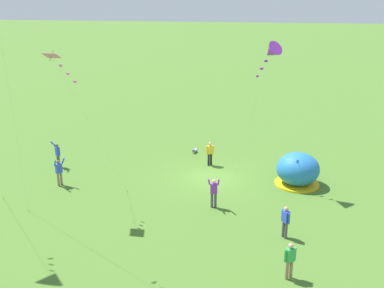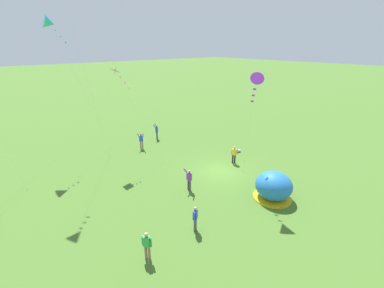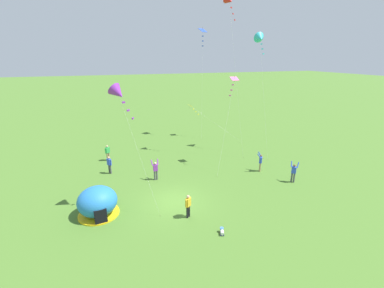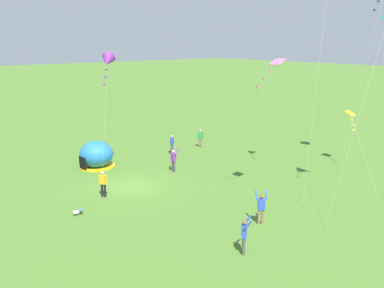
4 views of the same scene
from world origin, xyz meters
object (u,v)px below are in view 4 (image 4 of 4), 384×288
person_far_back (103,183)px  kite_pink (273,69)px  kite_purple (108,61)px  person_arms_raised (261,207)px  person_flying_kite (244,235)px  person_watching_sky (172,143)px  popup_tent (96,155)px  person_near_tent (200,137)px  kite_yellow (352,117)px  person_strolling (174,159)px  toddler_crawling (78,212)px

person_far_back → kite_pink: bearing=47.1°
kite_purple → person_arms_raised: bearing=9.4°
person_flying_kite → person_watching_sky: person_flying_kite is taller
popup_tent → person_near_tent: 10.22m
kite_purple → person_flying_kite: bearing=-3.4°
popup_tent → kite_pink: (12.96, 5.25, 7.21)m
kite_pink → kite_yellow: bearing=91.9°
person_strolling → kite_yellow: size_ratio=0.32×
person_strolling → person_watching_sky: (-3.86, 2.74, -0.03)m
kite_purple → kite_pink: 11.91m
popup_tent → person_strolling: (4.91, 4.02, 0.00)m
kite_pink → person_far_back: bearing=-132.9°
kite_pink → kite_yellow: kite_pink is taller
toddler_crawling → person_strolling: size_ratio=0.29×
toddler_crawling → person_near_tent: person_near_tent is taller
popup_tent → toddler_crawling: popup_tent is taller
kite_yellow → person_near_tent: bearing=-153.9°
person_strolling → kite_pink: size_ratio=0.21×
person_far_back → person_strolling: 6.48m
person_arms_raised → person_flying_kite: bearing=-63.8°
person_arms_raised → kite_pink: (-1.88, 2.74, 7.21)m
toddler_crawling → person_far_back: size_ratio=0.32×
toddler_crawling → kite_pink: kite_pink is taller
person_far_back → person_arms_raised: (8.97, 4.90, 0.03)m
popup_tent → kite_yellow: size_ratio=0.48×
person_flying_kite → person_far_back: bearing=-169.4°
person_arms_raised → kite_pink: bearing=124.5°
popup_tent → kite_pink: bearing=22.1°
person_strolling → kite_pink: kite_pink is taller
person_arms_raised → kite_pink: kite_pink is taller
person_near_tent → person_flying_kite: person_flying_kite is taller
popup_tent → person_near_tent: (1.00, 10.17, -0.03)m
person_watching_sky → kite_yellow: 15.01m
popup_tent → person_arms_raised: popup_tent is taller
kite_pink → kite_purple: bearing=-155.9°
person_near_tent → person_far_back: size_ratio=1.00×
person_far_back → kite_yellow: 19.68m
popup_tent → person_far_back: popup_tent is taller
person_near_tent → kite_pink: size_ratio=0.19×
popup_tent → person_arms_raised: size_ratio=1.49×
person_near_tent → person_far_back: bearing=-68.8°
person_far_back → person_flying_kite: bearing=10.6°
toddler_crawling → person_far_back: 2.91m
kite_purple → kite_pink: size_ratio=1.01×
toddler_crawling → person_arms_raised: (7.52, 7.29, 0.82)m
person_near_tent → kite_pink: 14.82m
person_watching_sky → kite_pink: (11.91, -1.51, 7.24)m
popup_tent → person_flying_kite: 16.30m
toddler_crawling → person_flying_kite: size_ratio=0.29×
person_flying_kite → kite_yellow: bearing=102.7°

